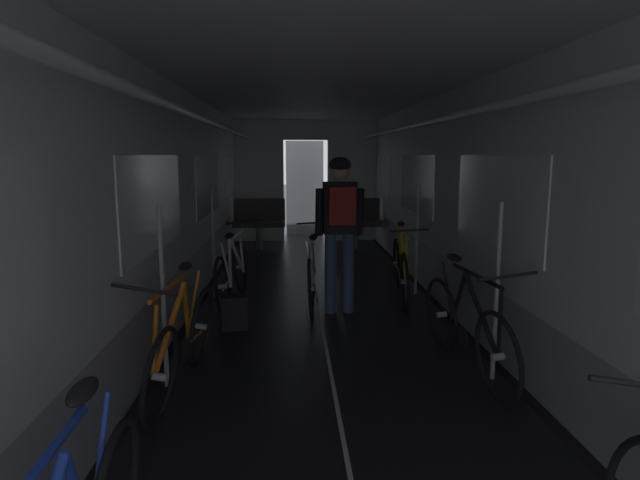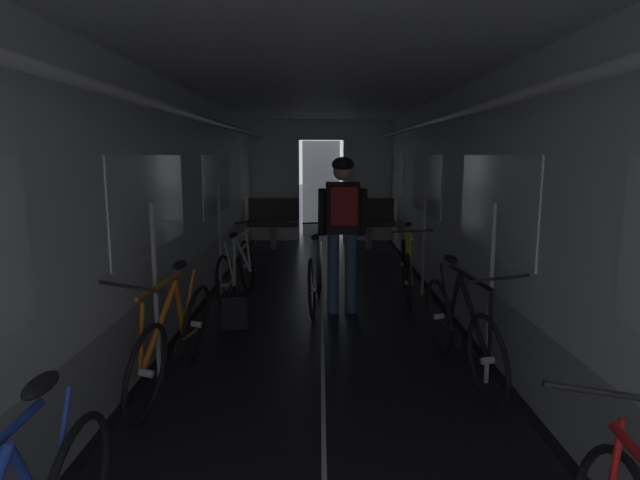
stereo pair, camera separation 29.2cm
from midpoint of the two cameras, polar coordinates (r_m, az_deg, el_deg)
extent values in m
cube|color=black|center=(5.46, -13.57, -9.75)|extent=(0.08, 11.50, 0.01)
cube|color=black|center=(5.54, 16.57, -9.58)|extent=(0.08, 11.50, 0.01)
cube|color=beige|center=(5.32, 1.62, -10.01)|extent=(0.03, 11.27, 0.00)
cube|color=#9EA0A5|center=(5.39, -14.73, -6.73)|extent=(0.12, 11.50, 0.60)
cube|color=silver|center=(5.20, -15.28, 6.38)|extent=(0.12, 11.50, 1.85)
cube|color=white|center=(4.64, -16.23, 3.87)|extent=(0.02, 1.90, 0.80)
cube|color=white|center=(7.44, -10.17, 5.95)|extent=(0.02, 1.90, 0.80)
cube|color=white|center=(10.28, -7.42, 6.88)|extent=(0.02, 1.90, 0.80)
cube|color=yellow|center=(4.94, -15.26, 4.21)|extent=(0.01, 0.20, 0.28)
cylinder|color=white|center=(5.13, -11.79, 12.90)|extent=(0.07, 11.04, 0.07)
cylinder|color=#B7BABF|center=(4.16, -15.67, -5.81)|extent=(0.04, 0.04, 1.40)
cylinder|color=#B7BABF|center=(6.64, -9.77, -0.05)|extent=(0.04, 0.04, 1.40)
cube|color=#9EA0A5|center=(5.49, 17.71, -6.59)|extent=(0.12, 11.50, 0.60)
cube|color=silver|center=(5.30, 18.36, 6.28)|extent=(0.12, 11.50, 1.85)
cube|color=white|center=(4.74, 19.70, 3.80)|extent=(0.02, 1.90, 0.80)
cube|color=white|center=(7.50, 12.25, 5.92)|extent=(0.02, 1.90, 0.80)
cube|color=white|center=(10.33, 8.82, 6.85)|extent=(0.02, 1.90, 0.80)
cube|color=yellow|center=(5.46, 17.01, 4.58)|extent=(0.01, 0.20, 0.28)
cylinder|color=white|center=(5.21, 15.05, 12.73)|extent=(0.07, 11.04, 0.07)
cylinder|color=#B7BABF|center=(4.26, 19.62, -5.64)|extent=(0.04, 0.04, 1.40)
cylinder|color=#B7BABF|center=(6.71, 12.15, -0.03)|extent=(0.04, 0.04, 1.40)
cube|color=silver|center=(10.87, -4.39, 6.39)|extent=(1.00, 0.12, 2.45)
cube|color=silver|center=(10.90, 5.69, 6.38)|extent=(1.00, 0.12, 2.45)
cube|color=silver|center=(10.84, 0.67, 11.83)|extent=(0.90, 0.12, 0.40)
cube|color=#4C4F54|center=(11.55, 0.60, 5.58)|extent=(0.81, 0.04, 2.05)
cube|color=silver|center=(5.08, 1.76, 17.78)|extent=(3.14, 11.62, 0.12)
cylinder|color=gray|center=(9.91, -4.46, 0.28)|extent=(0.12, 0.12, 0.44)
cube|color=#47423D|center=(9.88, -4.48, 1.82)|extent=(0.96, 0.44, 0.10)
cube|color=#47423D|center=(10.04, -4.42, 3.38)|extent=(0.96, 0.08, 0.40)
torus|color=gray|center=(10.09, -6.87, 4.51)|extent=(0.14, 0.14, 0.02)
cylinder|color=gray|center=(9.94, 5.94, 0.28)|extent=(0.12, 0.12, 0.44)
cube|color=#47423D|center=(9.91, 5.96, 1.83)|extent=(0.96, 0.44, 0.10)
cube|color=#47423D|center=(10.07, 5.87, 3.38)|extent=(0.96, 0.08, 0.40)
torus|color=gray|center=(10.04, 3.42, 4.54)|extent=(0.14, 0.14, 0.02)
torus|color=black|center=(4.87, 14.19, -8.03)|extent=(0.17, 0.68, 0.67)
cylinder|color=#B2B2B7|center=(4.87, 14.19, -8.03)|extent=(0.10, 0.06, 0.06)
torus|color=black|center=(3.99, 19.49, -12.19)|extent=(0.17, 0.68, 0.67)
cylinder|color=#B2B2B7|center=(3.99, 19.49, -12.19)|extent=(0.10, 0.06, 0.06)
cylinder|color=black|center=(4.19, 17.98, -7.88)|extent=(0.14, 0.54, 0.56)
cylinder|color=black|center=(4.55, 15.83, -6.43)|extent=(0.05, 0.35, 0.55)
cylinder|color=black|center=(4.27, 17.57, -3.88)|extent=(0.13, 0.82, 0.04)
cylinder|color=black|center=(4.75, 14.83, -5.46)|extent=(0.08, 0.16, 0.49)
cylinder|color=black|center=(4.67, 15.14, -9.08)|extent=(0.07, 0.45, 0.07)
cylinder|color=black|center=(3.94, 19.76, -8.73)|extent=(0.06, 0.09, 0.49)
cylinder|color=black|center=(4.48, 16.18, -10.22)|extent=(0.05, 0.17, 0.17)
ellipsoid|color=black|center=(4.64, 15.50, -2.00)|extent=(0.12, 0.25, 0.07)
cylinder|color=black|center=(3.85, 20.55, -3.93)|extent=(0.44, 0.07, 0.06)
cylinder|color=black|center=(2.27, 31.72, -13.88)|extent=(0.44, 0.07, 0.07)
torus|color=black|center=(4.61, -11.66, -8.94)|extent=(0.19, 0.68, 0.67)
cylinder|color=#B2B2B7|center=(4.61, -11.66, -8.94)|extent=(0.10, 0.06, 0.06)
torus|color=black|center=(3.71, -16.31, -13.72)|extent=(0.19, 0.68, 0.67)
cylinder|color=#B2B2B7|center=(3.71, -16.31, -13.72)|extent=(0.10, 0.06, 0.06)
cylinder|color=orange|center=(3.92, -15.20, -9.01)|extent=(0.16, 0.53, 0.56)
cylinder|color=orange|center=(4.29, -13.30, -7.35)|extent=(0.09, 0.35, 0.55)
cylinder|color=orange|center=(4.00, -15.09, -4.72)|extent=(0.11, 0.82, 0.04)
cylinder|color=orange|center=(4.49, -12.44, -6.27)|extent=(0.11, 0.16, 0.49)
cylinder|color=orange|center=(4.41, -12.46, -10.11)|extent=(0.06, 0.45, 0.07)
cylinder|color=orange|center=(3.66, -16.82, -10.02)|extent=(0.09, 0.10, 0.49)
cylinder|color=black|center=(4.22, -13.34, -11.38)|extent=(0.05, 0.17, 0.17)
ellipsoid|color=black|center=(4.38, -13.31, -2.64)|extent=(0.12, 0.25, 0.07)
cylinder|color=black|center=(3.57, -17.91, -4.90)|extent=(0.44, 0.06, 0.09)
cylinder|color=#2342B7|center=(2.46, -23.29, -20.23)|extent=(0.07, 0.16, 0.49)
ellipsoid|color=black|center=(2.29, -24.93, -14.12)|extent=(0.10, 0.24, 0.07)
torus|color=black|center=(5.89, -8.99, -4.86)|extent=(0.17, 0.68, 0.67)
cylinder|color=#B2B2B7|center=(5.89, -8.99, -4.86)|extent=(0.10, 0.06, 0.06)
torus|color=black|center=(6.86, -6.96, -2.82)|extent=(0.17, 0.68, 0.67)
cylinder|color=#B2B2B7|center=(6.86, -6.96, -2.82)|extent=(0.10, 0.06, 0.06)
cylinder|color=silver|center=(6.51, -7.34, -1.51)|extent=(0.15, 0.53, 0.56)
cylinder|color=silver|center=(6.12, -8.15, -2.22)|extent=(0.07, 0.35, 0.55)
cylinder|color=silver|center=(6.31, -7.41, 0.57)|extent=(0.11, 0.82, 0.04)
cylinder|color=silver|center=(5.90, -8.62, -2.44)|extent=(0.09, 0.16, 0.49)
cylinder|color=silver|center=(6.11, -8.51, -4.56)|extent=(0.06, 0.45, 0.07)
cylinder|color=silver|center=(6.78, -6.82, -0.88)|extent=(0.08, 0.09, 0.49)
cylinder|color=black|center=(6.33, -8.06, -4.27)|extent=(0.05, 0.17, 0.17)
ellipsoid|color=black|center=(5.88, -8.24, 0.52)|extent=(0.12, 0.25, 0.07)
cylinder|color=black|center=(6.74, -6.50, 1.99)|extent=(0.44, 0.06, 0.08)
torus|color=black|center=(7.03, 10.03, -2.58)|extent=(0.15, 0.67, 0.67)
cylinder|color=#B2B2B7|center=(7.03, 10.03, -2.58)|extent=(0.10, 0.06, 0.06)
torus|color=black|center=(6.03, 10.71, -4.55)|extent=(0.15, 0.67, 0.67)
cylinder|color=#B2B2B7|center=(6.03, 10.71, -4.55)|extent=(0.10, 0.06, 0.06)
cylinder|color=yellow|center=(6.30, 10.65, -1.93)|extent=(0.07, 0.54, 0.56)
cylinder|color=yellow|center=(6.70, 10.37, -1.26)|extent=(0.10, 0.34, 0.55)
cylinder|color=yellow|center=(6.41, 10.74, 0.66)|extent=(0.12, 0.82, 0.04)
cylinder|color=yellow|center=(6.91, 10.24, -0.74)|extent=(0.04, 0.17, 0.49)
cylinder|color=yellow|center=(6.81, 10.15, -3.15)|extent=(0.08, 0.45, 0.07)
cylinder|color=yellow|center=(6.01, 10.89, -2.24)|extent=(0.06, 0.09, 0.49)
cylinder|color=black|center=(6.60, 10.27, -3.76)|extent=(0.04, 0.17, 0.17)
ellipsoid|color=black|center=(6.82, 10.49, 1.69)|extent=(0.12, 0.25, 0.07)
cylinder|color=black|center=(5.94, 11.19, 0.95)|extent=(0.44, 0.07, 0.05)
cylinder|color=#384C75|center=(5.87, 2.63, -3.62)|extent=(0.13, 0.13, 0.90)
cylinder|color=#384C75|center=(5.89, 4.57, -3.60)|extent=(0.13, 0.13, 0.90)
cube|color=black|center=(5.76, 3.67, 3.48)|extent=(0.37, 0.23, 0.56)
cylinder|color=black|center=(5.77, 1.47, 3.01)|extent=(0.09, 0.20, 0.53)
cylinder|color=black|center=(5.81, 5.81, 3.01)|extent=(0.09, 0.20, 0.53)
sphere|color=tan|center=(5.74, 3.71, 7.46)|extent=(0.21, 0.21, 0.21)
ellipsoid|color=black|center=(5.74, 3.72, 8.16)|extent=(0.25, 0.29, 0.16)
cube|color=maroon|center=(5.59, 3.84, 3.72)|extent=(0.28, 0.17, 0.40)
torus|color=black|center=(5.64, 0.38, -5.35)|extent=(0.11, 0.67, 0.67)
cylinder|color=#B2B2B7|center=(5.64, 0.38, -5.35)|extent=(0.10, 0.06, 0.05)
torus|color=black|center=(6.63, 0.79, -3.14)|extent=(0.11, 0.67, 0.67)
cylinder|color=#B2B2B7|center=(6.63, 0.79, -3.14)|extent=(0.10, 0.06, 0.05)
cylinder|color=#ADAFB5|center=(6.28, 0.78, -1.80)|extent=(0.10, 0.54, 0.56)
cylinder|color=#ADAFB5|center=(5.88, 0.62, -2.56)|extent=(0.05, 0.34, 0.55)
cylinder|color=#ADAFB5|center=(6.08, 0.86, 0.37)|extent=(0.08, 0.82, 0.04)
cylinder|color=#ADAFB5|center=(5.66, 0.54, -2.80)|extent=(0.06, 0.16, 0.49)
cylinder|color=#ADAFB5|center=(5.87, 0.47, -5.01)|extent=(0.05, 0.45, 0.07)
cylinder|color=#ADAFB5|center=(6.56, 0.89, -1.13)|extent=(0.05, 0.09, 0.49)
cylinder|color=black|center=(6.09, 0.56, -4.70)|extent=(0.03, 0.17, 0.17)
ellipsoid|color=black|center=(5.65, 0.72, 0.31)|extent=(0.11, 0.24, 0.06)
cylinder|color=black|center=(6.52, 1.06, 1.86)|extent=(0.44, 0.05, 0.05)
cube|color=black|center=(5.50, -7.94, -7.61)|extent=(0.29, 0.24, 0.34)
camera|label=1|loc=(0.15, -88.53, 0.24)|focal=29.59mm
camera|label=2|loc=(0.15, 91.47, -0.24)|focal=29.59mm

